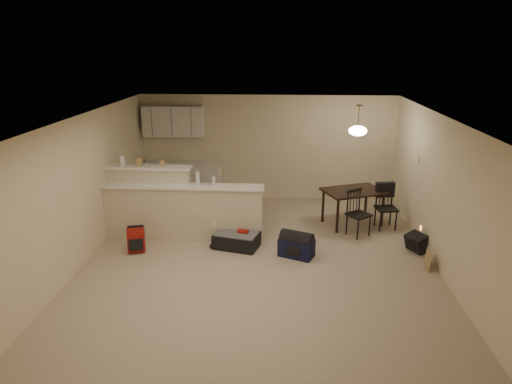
# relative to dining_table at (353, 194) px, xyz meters

# --- Properties ---
(room) EXTENTS (7.00, 7.02, 2.50)m
(room) POSITION_rel_dining_table_xyz_m (-1.84, -1.88, 0.59)
(room) COLOR #BBA890
(room) RESTS_ON ground
(breakfast_bar) EXTENTS (3.08, 0.58, 1.39)m
(breakfast_bar) POSITION_rel_dining_table_xyz_m (-3.60, -0.90, -0.05)
(breakfast_bar) COLOR beige
(breakfast_bar) RESTS_ON ground
(upper_cabinets) EXTENTS (1.40, 0.34, 0.70)m
(upper_cabinets) POSITION_rel_dining_table_xyz_m (-4.04, 1.44, 1.24)
(upper_cabinets) COLOR white
(upper_cabinets) RESTS_ON room
(kitchen_counter) EXTENTS (1.80, 0.60, 0.90)m
(kitchen_counter) POSITION_rel_dining_table_xyz_m (-3.84, 1.31, -0.21)
(kitchen_counter) COLOR white
(kitchen_counter) RESTS_ON ground
(thermostat) EXTENTS (0.02, 0.12, 0.12)m
(thermostat) POSITION_rel_dining_table_xyz_m (1.14, -0.33, 0.84)
(thermostat) COLOR beige
(thermostat) RESTS_ON room
(jar) EXTENTS (0.10, 0.10, 0.20)m
(jar) POSITION_rel_dining_table_xyz_m (-4.54, -0.76, 0.83)
(jar) COLOR silver
(jar) RESTS_ON breakfast_bar
(cereal_box) EXTENTS (0.10, 0.07, 0.16)m
(cereal_box) POSITION_rel_dining_table_xyz_m (-4.20, -0.76, 0.81)
(cereal_box) COLOR tan
(cereal_box) RESTS_ON breakfast_bar
(small_box) EXTENTS (0.08, 0.06, 0.12)m
(small_box) POSITION_rel_dining_table_xyz_m (-3.75, -0.76, 0.79)
(small_box) COLOR tan
(small_box) RESTS_ON breakfast_bar
(bottle_a) EXTENTS (0.07, 0.07, 0.26)m
(bottle_a) POSITION_rel_dining_table_xyz_m (-3.05, -0.98, 0.56)
(bottle_a) COLOR silver
(bottle_a) RESTS_ON breakfast_bar
(bottle_b) EXTENTS (0.06, 0.06, 0.18)m
(bottle_b) POSITION_rel_dining_table_xyz_m (-2.74, -0.98, 0.52)
(bottle_b) COLOR silver
(bottle_b) RESTS_ON breakfast_bar
(dining_table) EXTENTS (1.41, 1.19, 0.75)m
(dining_table) POSITION_rel_dining_table_xyz_m (0.00, 0.00, 0.00)
(dining_table) COLOR black
(dining_table) RESTS_ON ground
(pendant_lamp) EXTENTS (0.36, 0.36, 0.62)m
(pendant_lamp) POSITION_rel_dining_table_xyz_m (0.00, 0.00, 1.33)
(pendant_lamp) COLOR brown
(pendant_lamp) RESTS_ON room
(dining_chair_near) EXTENTS (0.55, 0.55, 0.92)m
(dining_chair_near) POSITION_rel_dining_table_xyz_m (0.04, -0.59, -0.20)
(dining_chair_near) COLOR black
(dining_chair_near) RESTS_ON ground
(dining_chair_far) EXTENTS (0.46, 0.44, 0.92)m
(dining_chair_far) POSITION_rel_dining_table_xyz_m (0.65, -0.20, -0.20)
(dining_chair_far) COLOR black
(dining_chair_far) RESTS_ON ground
(suitcase) EXTENTS (0.90, 0.70, 0.27)m
(suitcase) POSITION_rel_dining_table_xyz_m (-2.30, -1.29, -0.52)
(suitcase) COLOR black
(suitcase) RESTS_ON ground
(red_backpack) EXTENTS (0.34, 0.26, 0.45)m
(red_backpack) POSITION_rel_dining_table_xyz_m (-4.10, -1.59, -0.43)
(red_backpack) COLOR maroon
(red_backpack) RESTS_ON ground
(navy_duffel) EXTENTS (0.68, 0.54, 0.33)m
(navy_duffel) POSITION_rel_dining_table_xyz_m (-1.20, -1.61, -0.49)
(navy_duffel) COLOR black
(navy_duffel) RESTS_ON ground
(black_daypack) EXTENTS (0.40, 0.45, 0.32)m
(black_daypack) POSITION_rel_dining_table_xyz_m (1.01, -1.27, -0.50)
(black_daypack) COLOR black
(black_daypack) RESTS_ON ground
(cardboard_sheet) EXTENTS (0.05, 0.38, 0.29)m
(cardboard_sheet) POSITION_rel_dining_table_xyz_m (1.01, -1.95, -0.51)
(cardboard_sheet) COLOR tan
(cardboard_sheet) RESTS_ON ground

